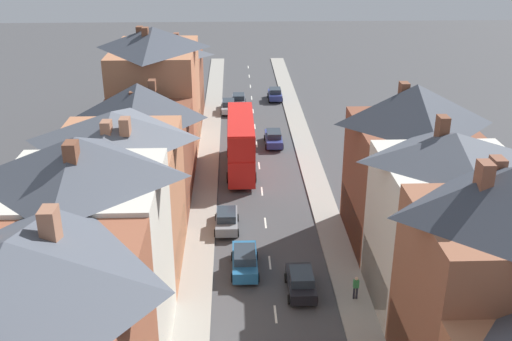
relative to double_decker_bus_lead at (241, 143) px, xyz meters
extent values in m
cube|color=gray|center=(-3.29, -3.04, -2.75)|extent=(2.20, 104.00, 0.14)
cube|color=gray|center=(6.91, -3.04, -2.75)|extent=(2.20, 104.00, 0.14)
cube|color=silver|center=(1.81, -23.04, -2.81)|extent=(0.14, 1.80, 0.01)
cube|color=silver|center=(1.81, -17.04, -2.81)|extent=(0.14, 1.80, 0.01)
cube|color=silver|center=(1.81, -11.04, -2.81)|extent=(0.14, 1.80, 0.01)
cube|color=silver|center=(1.81, -5.04, -2.81)|extent=(0.14, 1.80, 0.01)
cube|color=silver|center=(1.81, 0.96, -2.81)|extent=(0.14, 1.80, 0.01)
cube|color=silver|center=(1.81, 6.96, -2.81)|extent=(0.14, 1.80, 0.01)
cube|color=silver|center=(1.81, 12.96, -2.81)|extent=(0.14, 1.80, 0.01)
cube|color=silver|center=(1.81, 18.96, -2.81)|extent=(0.14, 1.80, 0.01)
cube|color=silver|center=(1.81, 24.96, -2.81)|extent=(0.14, 1.80, 0.01)
cube|color=silver|center=(1.81, 30.96, -2.81)|extent=(0.14, 1.80, 0.01)
cube|color=silver|center=(1.81, 36.96, -2.81)|extent=(0.14, 1.80, 0.01)
cube|color=silver|center=(1.81, 42.96, -2.81)|extent=(0.14, 1.80, 0.01)
pyramid|color=#474C56|center=(-8.39, -35.70, 8.71)|extent=(8.00, 11.65, 2.19)
cube|color=#99664C|center=(-7.40, -33.88, 9.41)|extent=(0.60, 0.90, 1.41)
cube|color=beige|center=(-8.39, -25.86, 2.51)|extent=(8.00, 8.03, 10.66)
cube|color=navy|center=(-4.45, -25.86, -1.22)|extent=(0.12, 7.39, 3.20)
pyramid|color=#474C56|center=(-8.39, -25.86, 8.93)|extent=(8.00, 8.03, 2.16)
cube|color=brown|center=(-8.25, -27.10, 9.56)|extent=(0.60, 0.90, 1.26)
cube|color=#B2704C|center=(-8.39, -16.92, 1.90)|extent=(8.00, 9.83, 9.44)
cube|color=#1E5133|center=(-4.45, -16.92, -1.22)|extent=(0.12, 9.05, 3.20)
pyramid|color=#565B66|center=(-8.39, -16.92, 7.56)|extent=(8.00, 9.83, 1.87)
cube|color=#99664C|center=(-7.25, -18.66, 8.09)|extent=(0.60, 0.90, 1.06)
cube|color=#99664C|center=(-8.33, -18.91, 8.04)|extent=(0.60, 0.90, 0.96)
cube|color=brown|center=(-8.39, -6.17, 0.86)|extent=(8.00, 11.67, 7.36)
cube|color=navy|center=(-4.45, -6.17, -1.22)|extent=(0.12, 10.74, 3.20)
pyramid|color=#383D47|center=(-8.39, -6.17, 6.03)|extent=(8.00, 11.67, 2.98)
cube|color=brown|center=(-8.61, -6.85, 6.54)|extent=(0.60, 0.90, 1.02)
cube|color=brown|center=(-7.59, -3.23, 6.53)|extent=(0.60, 0.90, 1.00)
cube|color=#B2704C|center=(-8.39, 5.65, 2.63)|extent=(8.00, 11.97, 10.89)
cube|color=#1E5133|center=(-4.45, 5.65, -1.22)|extent=(0.12, 11.01, 3.20)
pyramid|color=#383D47|center=(-8.39, 5.65, 9.05)|extent=(8.00, 11.97, 1.95)
cube|color=brown|center=(-9.73, 6.02, 9.53)|extent=(0.60, 0.90, 0.96)
cube|color=brown|center=(-8.96, 4.41, 9.61)|extent=(0.60, 0.90, 1.13)
cube|color=brown|center=(-8.39, 16.27, 1.09)|extent=(8.00, 9.28, 7.81)
cube|color=olive|center=(-4.45, 16.27, -1.22)|extent=(0.12, 8.54, 3.20)
pyramid|color=#474C56|center=(-8.39, 16.27, 5.84)|extent=(8.00, 9.28, 1.70)
cube|color=brown|center=(-9.74, 16.84, 6.38)|extent=(0.60, 0.90, 1.09)
cube|color=brown|center=(-7.23, 17.19, 6.60)|extent=(0.60, 0.90, 1.52)
cube|color=brown|center=(12.01, -29.46, 2.17)|extent=(8.00, 7.59, 9.96)
pyramid|color=#383D47|center=(12.01, -29.46, 8.38)|extent=(8.00, 7.59, 2.47)
cube|color=brown|center=(10.58, -29.50, 9.13)|extent=(0.60, 0.90, 1.50)
cube|color=brown|center=(11.93, -27.78, 8.88)|extent=(0.60, 0.90, 0.99)
cube|color=beige|center=(12.01, -22.03, 2.04)|extent=(8.00, 7.28, 9.71)
cube|color=olive|center=(8.07, -22.03, -1.22)|extent=(0.12, 6.70, 3.20)
pyramid|color=#474C56|center=(12.01, -22.03, 7.74)|extent=(8.00, 7.28, 1.71)
cube|color=brown|center=(11.50, -21.13, 8.52)|extent=(0.60, 0.90, 1.56)
cube|color=brown|center=(12.01, -14.13, 1.84)|extent=(8.00, 8.51, 9.32)
cube|color=navy|center=(8.07, -14.13, -1.22)|extent=(0.12, 7.83, 3.20)
pyramid|color=#383D47|center=(12.01, -14.13, 7.91)|extent=(8.00, 8.51, 2.83)
cube|color=brown|center=(11.31, -13.38, 8.59)|extent=(0.60, 0.90, 1.35)
cube|color=red|center=(0.01, -0.02, -1.17)|extent=(2.44, 10.80, 2.50)
cube|color=red|center=(0.01, -0.02, 1.23)|extent=(2.44, 10.58, 2.30)
cube|color=red|center=(0.01, -0.02, 2.43)|extent=(2.39, 10.37, 0.10)
cube|color=#28333D|center=(0.01, 5.33, -0.97)|extent=(2.20, 0.10, 1.20)
cube|color=#28333D|center=(0.01, 5.33, 1.33)|extent=(2.20, 0.10, 1.10)
cube|color=#28333D|center=(-1.18, -0.02, -0.92)|extent=(0.06, 9.18, 0.90)
cube|color=#28333D|center=(-1.18, -0.02, 1.33)|extent=(0.06, 9.18, 0.90)
cube|color=yellow|center=(0.01, 5.33, 2.13)|extent=(1.34, 0.08, 0.32)
cylinder|color=black|center=(-1.21, 3.32, -2.32)|extent=(0.30, 1.00, 1.00)
cylinder|color=black|center=(1.23, 3.32, -2.32)|extent=(0.30, 1.00, 1.00)
cylinder|color=black|center=(-1.21, -2.99, -2.32)|extent=(0.30, 1.00, 1.00)
cylinder|color=black|center=(1.23, -2.99, -2.32)|extent=(0.30, 1.00, 1.00)
cube|color=black|center=(3.61, -20.74, -2.14)|extent=(1.70, 3.95, 0.73)
cube|color=#28333D|center=(3.61, -20.94, -1.48)|extent=(1.46, 1.97, 0.60)
cylinder|color=black|center=(2.76, -19.52, -2.51)|extent=(0.20, 0.62, 0.62)
cylinder|color=black|center=(4.46, -19.52, -2.51)|extent=(0.20, 0.62, 0.62)
cylinder|color=black|center=(2.76, -21.97, -2.51)|extent=(0.20, 0.62, 0.62)
cylinder|color=black|center=(4.46, -21.97, -2.51)|extent=(0.20, 0.62, 0.62)
cube|color=#4C515B|center=(0.01, 21.22, -2.14)|extent=(1.70, 4.11, 0.74)
cube|color=#28333D|center=(0.01, 21.01, -1.47)|extent=(1.46, 2.06, 0.60)
cylinder|color=black|center=(-0.84, 22.49, -2.51)|extent=(0.20, 0.62, 0.62)
cylinder|color=black|center=(0.86, 22.49, -2.51)|extent=(0.20, 0.62, 0.62)
cylinder|color=black|center=(-0.84, 19.94, -2.51)|extent=(0.20, 0.62, 0.62)
cylinder|color=black|center=(0.86, 19.94, -2.51)|extent=(0.20, 0.62, 0.62)
cube|color=#B7BABF|center=(-1.29, 18.77, -2.16)|extent=(1.70, 4.41, 0.70)
cube|color=#28333D|center=(-1.29, 18.55, -1.51)|extent=(1.46, 2.20, 0.60)
cylinder|color=black|center=(-2.14, 20.13, -2.51)|extent=(0.20, 0.62, 0.62)
cylinder|color=black|center=(-0.44, 20.13, -2.51)|extent=(0.20, 0.62, 0.62)
cylinder|color=black|center=(-2.14, 17.40, -2.51)|extent=(0.20, 0.62, 0.62)
cylinder|color=black|center=(-0.44, 17.40, -2.51)|extent=(0.20, 0.62, 0.62)
cube|color=#236093|center=(0.01, -17.98, -2.11)|extent=(1.70, 4.47, 0.79)
cube|color=#28333D|center=(0.01, -18.21, -1.41)|extent=(1.46, 2.23, 0.60)
cylinder|color=black|center=(-0.84, -16.60, -2.51)|extent=(0.20, 0.62, 0.62)
cylinder|color=black|center=(0.86, -16.60, -2.51)|extent=(0.20, 0.62, 0.62)
cylinder|color=black|center=(-0.84, -19.37, -2.51)|extent=(0.20, 0.62, 0.62)
cylinder|color=black|center=(0.86, -19.37, -2.51)|extent=(0.20, 0.62, 0.62)
cube|color=gray|center=(-1.29, -11.88, -2.14)|extent=(1.70, 4.06, 0.73)
cube|color=#28333D|center=(-1.29, -12.08, -1.48)|extent=(1.46, 2.03, 0.60)
cylinder|color=black|center=(-2.14, -10.62, -2.51)|extent=(0.20, 0.62, 0.62)
cylinder|color=black|center=(-0.44, -10.62, -2.51)|extent=(0.20, 0.62, 0.62)
cylinder|color=black|center=(-2.14, -13.14, -2.51)|extent=(0.20, 0.62, 0.62)
cylinder|color=black|center=(-0.44, -13.14, -2.51)|extent=(0.20, 0.62, 0.62)
cube|color=navy|center=(3.61, 6.77, -2.14)|extent=(1.70, 4.56, 0.73)
cube|color=#28333D|center=(3.61, 6.54, -1.48)|extent=(1.46, 2.28, 0.60)
cylinder|color=black|center=(2.76, 8.18, -2.51)|extent=(0.20, 0.62, 0.62)
cylinder|color=black|center=(4.46, 8.18, -2.51)|extent=(0.20, 0.62, 0.62)
cylinder|color=black|center=(2.76, 5.36, -2.51)|extent=(0.20, 0.62, 0.62)
cylinder|color=black|center=(4.46, 5.36, -2.51)|extent=(0.20, 0.62, 0.62)
cube|color=navy|center=(4.91, 23.90, -2.14)|extent=(1.70, 3.88, 0.73)
cube|color=#28333D|center=(4.91, 23.71, -1.48)|extent=(1.46, 1.94, 0.60)
cylinder|color=black|center=(4.06, 25.10, -2.51)|extent=(0.20, 0.62, 0.62)
cylinder|color=black|center=(5.76, 25.10, -2.51)|extent=(0.20, 0.62, 0.62)
cylinder|color=black|center=(4.06, 22.70, -2.51)|extent=(0.20, 0.62, 0.62)
cylinder|color=black|center=(5.76, 22.70, -2.51)|extent=(0.20, 0.62, 0.62)
cylinder|color=#23232D|center=(6.91, -21.77, -2.26)|extent=(0.14, 0.14, 0.84)
cylinder|color=#23232D|center=(7.09, -21.77, -2.26)|extent=(0.14, 0.14, 0.84)
cube|color=#338447|center=(7.00, -21.77, -1.57)|extent=(0.36, 0.22, 0.54)
sphere|color=beige|center=(7.00, -21.77, -1.18)|extent=(0.22, 0.22, 0.22)
camera|label=1|loc=(-0.55, -53.59, 19.90)|focal=42.00mm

